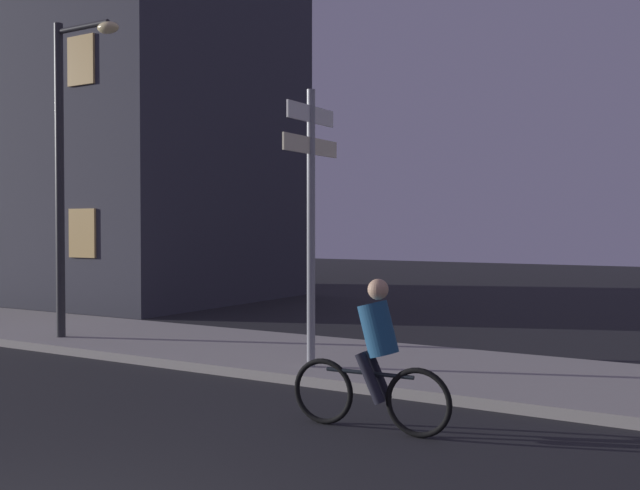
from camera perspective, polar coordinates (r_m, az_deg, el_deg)
name	(u,v)px	position (r m, az deg, el deg)	size (l,w,h in m)	color
sidewalk_kerb	(432,370)	(10.91, 8.69, -9.60)	(40.00, 3.25, 0.14)	#9E9991
signpost	(311,204)	(10.47, -0.71, 3.20)	(0.12, 1.44, 3.97)	gray
street_lamp	(67,151)	(14.05, -19.08, 6.95)	(1.57, 0.28, 5.70)	#2D2D30
cyclist	(374,361)	(7.79, 4.20, -8.98)	(1.82, 0.34, 1.61)	black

